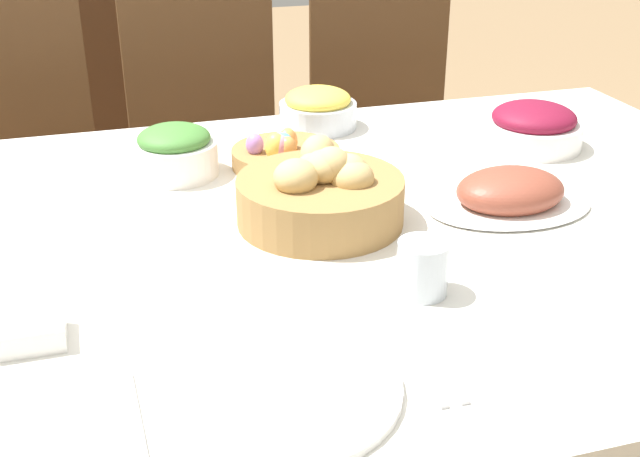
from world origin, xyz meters
name	(u,v)px	position (x,y,z in m)	size (l,w,h in m)	color
dining_table	(295,417)	(0.00, 0.00, 0.38)	(1.88, 1.19, 0.76)	silver
chair_far_right	(390,140)	(0.54, 0.95, 0.54)	(0.43, 0.43, 1.00)	brown
chair_far_center	(216,158)	(0.03, 0.95, 0.54)	(0.46, 0.46, 1.00)	brown
chair_far_left	(16,178)	(-0.50, 0.95, 0.54)	(0.43, 0.43, 1.00)	brown
sideboard	(100,106)	(-0.26, 1.78, 0.46)	(1.17, 0.44, 0.92)	#4C2D19
bread_basket	(321,193)	(0.05, 0.01, 0.81)	(0.27, 0.27, 0.13)	#9E7542
egg_basket	(285,154)	(0.06, 0.27, 0.78)	(0.21, 0.21, 0.08)	#9E7542
ham_platter	(510,194)	(0.38, -0.02, 0.78)	(0.29, 0.20, 0.07)	white
pineapple_bowl	(318,109)	(0.18, 0.48, 0.80)	(0.17, 0.17, 0.09)	silver
beet_salad_bowl	(533,127)	(0.57, 0.24, 0.80)	(0.20, 0.20, 0.09)	white
green_salad_bowl	(175,151)	(-0.15, 0.29, 0.80)	(0.16, 0.16, 0.10)	white
dinner_plate	(282,389)	(-0.12, -0.41, 0.76)	(0.28, 0.28, 0.01)	white
fork	(136,417)	(-0.28, -0.41, 0.76)	(0.01, 0.16, 0.00)	silver
knife	(415,366)	(0.04, -0.41, 0.76)	(0.01, 0.16, 0.00)	silver
spoon	(438,362)	(0.07, -0.41, 0.76)	(0.01, 0.16, 0.00)	silver
drinking_cup	(422,268)	(0.12, -0.25, 0.79)	(0.07, 0.07, 0.08)	silver
butter_dish	(17,334)	(-0.41, -0.22, 0.77)	(0.12, 0.07, 0.03)	white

